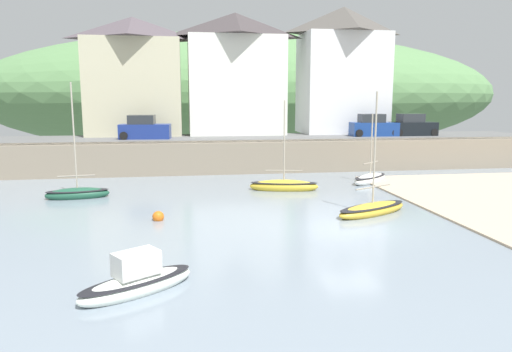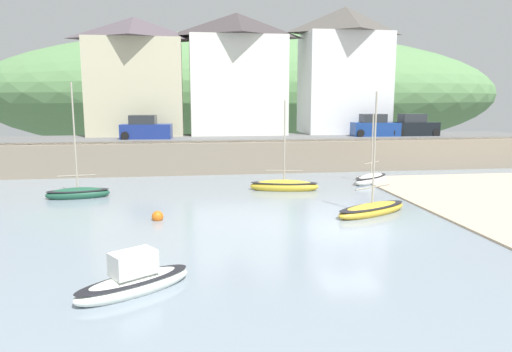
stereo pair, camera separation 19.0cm
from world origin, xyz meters
The scene contains 14 objects.
quay_seawall centered at (0.00, 17.50, 1.36)m, with size 48.00×9.40×2.40m.
hillside_backdrop centered at (2.27, 55.20, 6.39)m, with size 80.00×44.00×18.27m.
waterfront_building_left centered at (-11.52, 25.20, 7.68)m, with size 8.54×5.83×10.41m.
waterfront_building_centre centered at (-2.35, 25.20, 7.97)m, with size 8.95×6.06×10.99m.
waterfront_building_right centered at (7.95, 25.20, 8.39)m, with size 8.13×5.87×11.80m.
sailboat_far_left centered at (1.97, 2.52, 0.25)m, with size 4.62×3.21×6.17m.
motorboat_with_cabin centered at (-8.69, -5.61, 0.34)m, with size 3.66×2.94×1.40m.
sailboat_white_hull centered at (5.28, 10.97, 0.27)m, with size 3.60×3.27×4.86m.
rowboat_small_beached centered at (-13.38, 8.74, 0.28)m, with size 3.68×1.73×6.75m.
sailboat_tall_mast centered at (-1.10, 9.24, 0.29)m, with size 4.44×2.08×5.76m.
parked_car_near_slipway centered at (-10.43, 20.70, 3.20)m, with size 4.23×2.04×1.95m.
parked_car_by_wall centered at (9.41, 20.70, 3.20)m, with size 4.17×1.87×1.95m.
parked_car_end_of_row centered at (13.08, 20.70, 3.20)m, with size 4.11×1.82×1.95m.
mooring_buoy centered at (-8.51, 2.84, 0.17)m, with size 0.55×0.55×0.55m.
Camera 1 is at (-7.22, -19.25, 5.66)m, focal length 33.15 mm.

